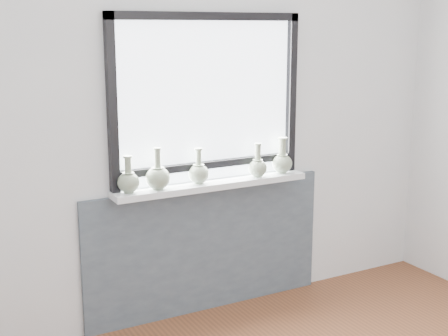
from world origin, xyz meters
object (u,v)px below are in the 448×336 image
windowsill (212,185)px  vase_d (258,166)px  vase_a (128,181)px  vase_c (199,172)px  vase_b (158,177)px  vase_e (282,161)px

windowsill → vase_d: size_ratio=5.90×
vase_a → vase_c: vase_c is taller
vase_b → vase_c: 0.28m
vase_e → vase_b: bearing=-179.2°
windowsill → vase_c: (-0.09, -0.00, 0.09)m
windowsill → vase_c: 0.13m
windowsill → vase_b: vase_b is taller
vase_a → vase_d: (0.89, -0.02, -0.00)m
vase_c → vase_d: bearing=-3.0°
vase_d → vase_e: size_ratio=0.93×
vase_e → vase_a: bearing=-179.9°
vase_e → vase_c: bearing=179.9°
vase_c → vase_d: size_ratio=1.01×
vase_a → vase_d: size_ratio=1.00×
vase_b → vase_e: (0.91, 0.01, -0.00)m
vase_a → vase_e: bearing=0.1°
vase_a → vase_e: 1.09m
vase_c → vase_e: vase_e is taller
windowsill → vase_d: bearing=-4.2°
vase_a → vase_b: bearing=-3.3°
windowsill → vase_d: vase_d is taller
windowsill → vase_b: size_ratio=5.15×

